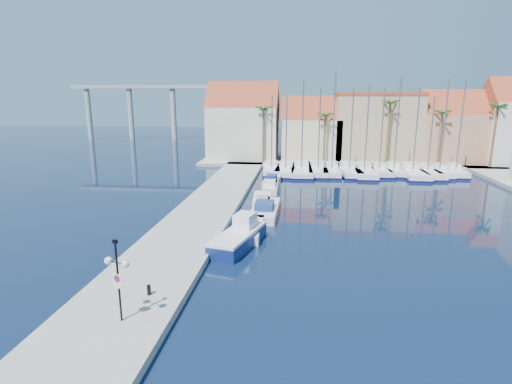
% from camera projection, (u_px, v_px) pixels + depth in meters
% --- Properties ---
extents(ground, '(260.00, 260.00, 0.00)m').
position_uv_depth(ground, '(295.00, 274.00, 25.76)').
color(ground, black).
rests_on(ground, ground).
extents(quay_west, '(6.00, 77.00, 0.50)m').
position_uv_depth(quay_west, '(206.00, 210.00, 39.73)').
color(quay_west, gray).
rests_on(quay_west, ground).
extents(shore_north, '(54.00, 16.00, 0.50)m').
position_uv_depth(shore_north, '(356.00, 160.00, 71.05)').
color(shore_north, gray).
rests_on(shore_north, ground).
extents(lamp_post, '(1.38, 0.70, 4.20)m').
position_uv_depth(lamp_post, '(117.00, 268.00, 18.88)').
color(lamp_post, black).
rests_on(lamp_post, quay_west).
extents(bollard, '(0.22, 0.22, 0.56)m').
position_uv_depth(bollard, '(149.00, 290.00, 22.01)').
color(bollard, black).
rests_on(bollard, quay_west).
extents(fishing_boat, '(3.81, 6.88, 2.29)m').
position_uv_depth(fishing_boat, '(239.00, 236.00, 30.57)').
color(fishing_boat, navy).
rests_on(fishing_boat, ground).
extents(motorboat_west_0, '(1.97, 6.01, 1.40)m').
position_uv_depth(motorboat_west_0, '(250.00, 228.00, 33.28)').
color(motorboat_west_0, white).
rests_on(motorboat_west_0, ground).
extents(motorboat_west_1, '(2.51, 7.52, 1.40)m').
position_uv_depth(motorboat_west_1, '(265.00, 209.00, 38.89)').
color(motorboat_west_1, white).
rests_on(motorboat_west_1, ground).
extents(motorboat_west_2, '(2.16, 5.66, 1.40)m').
position_uv_depth(motorboat_west_2, '(262.00, 200.00, 42.56)').
color(motorboat_west_2, white).
rests_on(motorboat_west_2, ground).
extents(motorboat_west_3, '(1.83, 5.43, 1.40)m').
position_uv_depth(motorboat_west_3, '(271.00, 187.00, 48.77)').
color(motorboat_west_3, white).
rests_on(motorboat_west_3, ground).
extents(motorboat_west_4, '(2.16, 5.86, 1.40)m').
position_uv_depth(motorboat_west_4, '(272.00, 181.00, 52.42)').
color(motorboat_west_4, white).
rests_on(motorboat_west_4, ground).
extents(sailboat_0, '(3.25, 9.65, 11.42)m').
position_uv_depth(sailboat_0, '(271.00, 169.00, 61.02)').
color(sailboat_0, white).
rests_on(sailboat_0, ground).
extents(sailboat_1, '(3.32, 10.97, 11.41)m').
position_uv_depth(sailboat_1, '(286.00, 169.00, 60.49)').
color(sailboat_1, white).
rests_on(sailboat_1, ground).
extents(sailboat_2, '(3.43, 11.89, 13.69)m').
position_uv_depth(sailboat_2, '(301.00, 169.00, 60.43)').
color(sailboat_2, white).
rests_on(sailboat_2, ground).
extents(sailboat_3, '(2.90, 10.69, 12.67)m').
position_uv_depth(sailboat_3, '(318.00, 169.00, 60.35)').
color(sailboat_3, white).
rests_on(sailboat_3, ground).
extents(sailboat_4, '(3.04, 9.89, 14.83)m').
position_uv_depth(sailboat_4, '(332.00, 170.00, 59.75)').
color(sailboat_4, white).
rests_on(sailboat_4, ground).
extents(sailboat_5, '(3.38, 10.66, 12.54)m').
position_uv_depth(sailboat_5, '(349.00, 170.00, 59.83)').
color(sailboat_5, white).
rests_on(sailboat_5, ground).
extents(sailboat_6, '(3.27, 11.08, 13.02)m').
position_uv_depth(sailboat_6, '(364.00, 171.00, 59.07)').
color(sailboat_6, white).
rests_on(sailboat_6, ground).
extents(sailboat_7, '(3.17, 9.28, 12.62)m').
position_uv_depth(sailboat_7, '(378.00, 170.00, 59.84)').
color(sailboat_7, white).
rests_on(sailboat_7, ground).
extents(sailboat_8, '(2.82, 8.73, 14.00)m').
position_uv_depth(sailboat_8, '(393.00, 170.00, 59.82)').
color(sailboat_8, white).
rests_on(sailboat_8, ground).
extents(sailboat_9, '(3.48, 11.73, 12.49)m').
position_uv_depth(sailboat_9, '(411.00, 171.00, 58.67)').
color(sailboat_9, white).
rests_on(sailboat_9, ground).
extents(sailboat_10, '(3.04, 10.16, 11.26)m').
position_uv_depth(sailboat_10, '(426.00, 172.00, 58.50)').
color(sailboat_10, white).
rests_on(sailboat_10, ground).
extents(sailboat_11, '(2.54, 8.70, 13.68)m').
position_uv_depth(sailboat_11, '(438.00, 171.00, 58.74)').
color(sailboat_11, white).
rests_on(sailboat_11, ground).
extents(sailboat_12, '(2.83, 8.26, 13.53)m').
position_uv_depth(sailboat_12, '(455.00, 171.00, 58.78)').
color(sailboat_12, white).
rests_on(sailboat_12, ground).
extents(building_0, '(12.30, 9.00, 13.50)m').
position_uv_depth(building_0, '(244.00, 124.00, 70.80)').
color(building_0, beige).
rests_on(building_0, shore_north).
extents(building_1, '(10.30, 8.00, 11.00)m').
position_uv_depth(building_1, '(311.00, 132.00, 69.78)').
color(building_1, beige).
rests_on(building_1, shore_north).
extents(building_2, '(14.20, 10.20, 11.50)m').
position_uv_depth(building_2, '(375.00, 127.00, 69.34)').
color(building_2, tan).
rests_on(building_2, shore_north).
extents(building_3, '(10.30, 8.00, 12.00)m').
position_uv_depth(building_3, '(449.00, 130.00, 67.17)').
color(building_3, '#B17A5A').
rests_on(building_3, shore_north).
extents(building_4, '(8.30, 8.00, 14.00)m').
position_uv_depth(building_4, '(510.00, 124.00, 64.97)').
color(building_4, silver).
rests_on(building_4, shore_north).
extents(palm_0, '(2.60, 2.60, 10.15)m').
position_uv_depth(palm_0, '(263.00, 111.00, 64.94)').
color(palm_0, brown).
rests_on(palm_0, shore_north).
extents(palm_1, '(2.60, 2.60, 9.15)m').
position_uv_depth(palm_1, '(325.00, 117.00, 64.08)').
color(palm_1, brown).
rests_on(palm_1, shore_north).
extents(palm_2, '(2.60, 2.60, 11.15)m').
position_uv_depth(palm_2, '(390.00, 105.00, 62.57)').
color(palm_2, brown).
rests_on(palm_2, shore_north).
extents(palm_3, '(2.60, 2.60, 9.65)m').
position_uv_depth(palm_3, '(442.00, 114.00, 62.03)').
color(palm_3, brown).
rests_on(palm_3, shore_north).
extents(palm_4, '(2.60, 2.60, 10.65)m').
position_uv_depth(palm_4, '(498.00, 108.00, 60.94)').
color(palm_4, brown).
rests_on(palm_4, shore_north).
extents(viaduct, '(48.00, 2.20, 14.45)m').
position_uv_depth(viaduct, '(155.00, 101.00, 106.94)').
color(viaduct, '#9E9E99').
rests_on(viaduct, ground).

